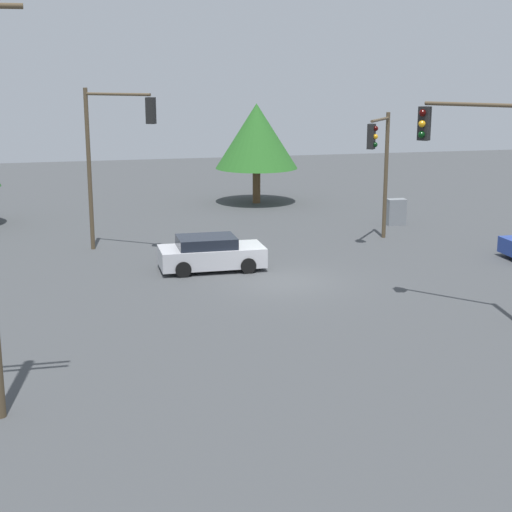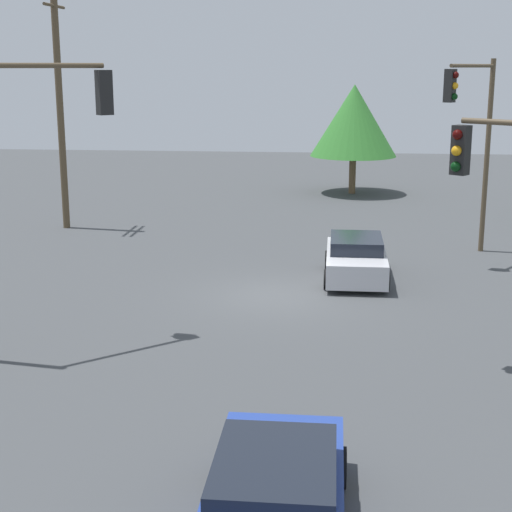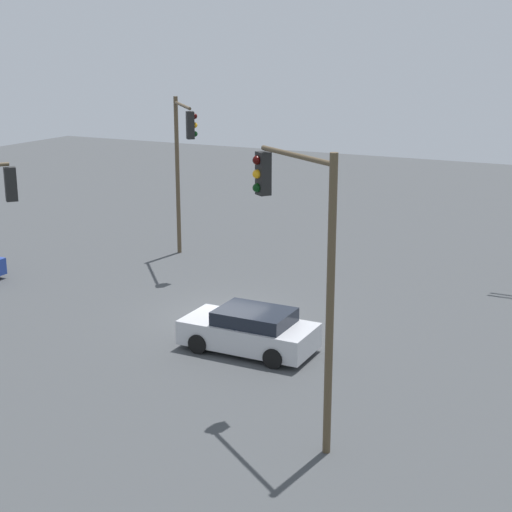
{
  "view_description": "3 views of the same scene",
  "coord_description": "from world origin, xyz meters",
  "px_view_note": "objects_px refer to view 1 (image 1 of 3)",
  "views": [
    {
      "loc": [
        -7.34,
        -26.8,
        7.72
      ],
      "look_at": [
        -1.5,
        -2.25,
        1.59
      ],
      "focal_mm": 55.0,
      "sensor_mm": 36.0,
      "label": 1
    },
    {
      "loc": [
        22.07,
        1.63,
        6.56
      ],
      "look_at": [
        0.48,
        -0.56,
        1.31
      ],
      "focal_mm": 55.0,
      "sensor_mm": 36.0,
      "label": 2
    },
    {
      "loc": [
        -12.34,
        22.1,
        9.03
      ],
      "look_at": [
        -0.31,
        -1.85,
        1.72
      ],
      "focal_mm": 55.0,
      "sensor_mm": 36.0,
      "label": 3
    }
  ],
  "objects_px": {
    "traffic_signal_main": "(112,143)",
    "traffic_signal_cross": "(380,156)",
    "sedan_silver": "(211,253)",
    "electrical_cabinet": "(396,212)",
    "traffic_signal_aux": "(488,171)"
  },
  "relations": [
    {
      "from": "traffic_signal_main",
      "to": "traffic_signal_cross",
      "type": "xyz_separation_m",
      "value": [
        11.52,
        -0.91,
        -0.76
      ]
    },
    {
      "from": "sedan_silver",
      "to": "traffic_signal_cross",
      "type": "xyz_separation_m",
      "value": [
        8.15,
        3.06,
        3.22
      ]
    },
    {
      "from": "traffic_signal_main",
      "to": "traffic_signal_cross",
      "type": "height_order",
      "value": "traffic_signal_main"
    },
    {
      "from": "sedan_silver",
      "to": "electrical_cabinet",
      "type": "xyz_separation_m",
      "value": [
        10.52,
        6.54,
        0.01
      ]
    },
    {
      "from": "sedan_silver",
      "to": "electrical_cabinet",
      "type": "bearing_deg",
      "value": 121.86
    },
    {
      "from": "traffic_signal_cross",
      "to": "traffic_signal_aux",
      "type": "distance_m",
      "value": 10.98
    },
    {
      "from": "traffic_signal_cross",
      "to": "electrical_cabinet",
      "type": "distance_m",
      "value": 5.29
    },
    {
      "from": "traffic_signal_aux",
      "to": "electrical_cabinet",
      "type": "bearing_deg",
      "value": -54.49
    },
    {
      "from": "traffic_signal_aux",
      "to": "electrical_cabinet",
      "type": "height_order",
      "value": "traffic_signal_aux"
    },
    {
      "from": "sedan_silver",
      "to": "traffic_signal_aux",
      "type": "height_order",
      "value": "traffic_signal_aux"
    },
    {
      "from": "electrical_cabinet",
      "to": "traffic_signal_cross",
      "type": "bearing_deg",
      "value": -124.28
    },
    {
      "from": "traffic_signal_aux",
      "to": "electrical_cabinet",
      "type": "xyz_separation_m",
      "value": [
        3.38,
        14.38,
        -3.99
      ]
    },
    {
      "from": "sedan_silver",
      "to": "traffic_signal_main",
      "type": "relative_size",
      "value": 0.59
    },
    {
      "from": "sedan_silver",
      "to": "traffic_signal_cross",
      "type": "height_order",
      "value": "traffic_signal_cross"
    },
    {
      "from": "traffic_signal_main",
      "to": "electrical_cabinet",
      "type": "relative_size",
      "value": 5.24
    }
  ]
}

